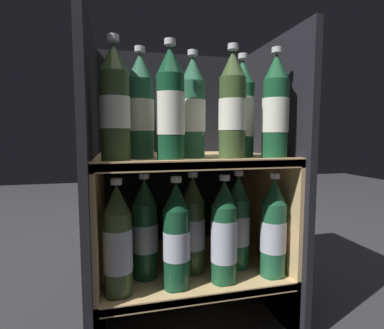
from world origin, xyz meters
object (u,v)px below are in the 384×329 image
bottle_upper_front_1 (170,107)px  bottle_upper_back_0 (141,109)px  bottle_lower_front_3 (273,230)px  bottle_lower_back_1 (193,227)px  bottle_upper_front_3 (275,109)px  bottle_upper_back_1 (194,110)px  bottle_upper_front_0 (115,105)px  bottle_lower_front_0 (118,244)px  bottle_lower_back_0 (145,231)px  bottle_lower_front_1 (176,238)px  bottle_upper_front_2 (232,108)px  bottle_upper_back_2 (242,111)px  bottle_lower_back_2 (238,224)px  bottle_lower_front_2 (224,235)px

bottle_upper_front_1 → bottle_upper_back_0: same height
bottle_lower_front_3 → bottle_lower_back_1: bearing=159.4°
bottle_upper_front_3 → bottle_upper_back_1: bearing=158.8°
bottle_upper_back_1 → bottle_lower_front_3: 0.40m
bottle_upper_front_0 → bottle_lower_front_0: size_ratio=1.00×
bottle_lower_back_0 → bottle_upper_back_1: bearing=-0.0°
bottle_upper_front_0 → bottle_lower_front_3: size_ratio=1.00×
bottle_upper_back_1 → bottle_lower_front_1: 0.35m
bottle_upper_front_2 → bottle_lower_front_1: (-0.15, 0.00, -0.33)m
bottle_upper_front_3 → bottle_lower_front_3: bottle_upper_front_3 is taller
bottle_upper_back_0 → bottle_upper_back_2: same height
bottle_upper_front_3 → bottle_upper_front_0: bearing=180.0°
bottle_upper_back_2 → bottle_lower_front_0: bearing=-167.5°
bottle_lower_front_1 → bottle_lower_back_2: size_ratio=1.00×
bottle_lower_front_1 → bottle_upper_front_1: bearing=-180.0°
bottle_upper_back_1 → bottle_lower_front_3: size_ratio=1.00×
bottle_upper_back_1 → bottle_upper_back_2: bearing=0.0°
bottle_lower_front_2 → bottle_lower_front_1: bearing=180.0°
bottle_upper_back_0 → bottle_lower_front_0: size_ratio=1.00×
bottle_upper_front_1 → bottle_upper_back_1: bearing=44.3°
bottle_upper_front_0 → bottle_upper_back_0: 0.10m
bottle_lower_back_0 → bottle_lower_back_2: size_ratio=1.00×
bottle_lower_back_0 → bottle_lower_back_1: bearing=-0.0°
bottle_upper_front_1 → bottle_upper_front_3: (0.28, 0.00, 0.00)m
bottle_upper_front_0 → bottle_lower_back_0: size_ratio=1.00×
bottle_lower_front_2 → bottle_upper_back_1: bearing=128.1°
bottle_upper_front_1 → bottle_lower_front_2: (0.14, 0.00, -0.33)m
bottle_upper_front_3 → bottle_lower_back_2: size_ratio=1.00×
bottle_upper_front_2 → bottle_lower_back_0: bearing=160.4°
bottle_upper_front_1 → bottle_lower_back_1: bearing=45.3°
bottle_upper_front_1 → bottle_upper_front_3: 0.28m
bottle_upper_front_2 → bottle_lower_front_2: (-0.02, -0.00, -0.33)m
bottle_lower_back_2 → bottle_upper_front_1: bearing=-159.9°
bottle_lower_front_2 → bottle_lower_front_3: (0.14, -0.00, 0.00)m
bottle_lower_front_1 → bottle_lower_back_1: 0.10m
bottle_upper_back_0 → bottle_lower_front_0: (-0.07, -0.08, -0.33)m
bottle_upper_front_2 → bottle_upper_back_2: same height
bottle_upper_back_2 → bottle_upper_back_1: bearing=180.0°
bottle_lower_front_3 → bottle_lower_back_0: (-0.35, 0.08, 0.00)m
bottle_upper_front_2 → bottle_upper_back_0: bearing=160.9°
bottle_upper_back_1 → bottle_lower_back_2: bottle_upper_back_1 is taller
bottle_lower_front_2 → bottle_lower_back_1: (-0.06, 0.08, 0.00)m
bottle_lower_front_1 → bottle_upper_back_1: bearing=49.4°
bottle_upper_front_2 → bottle_lower_back_0: 0.41m
bottle_upper_back_1 → bottle_upper_back_2: 0.14m
bottle_upper_back_1 → bottle_lower_back_2: size_ratio=1.00×
bottle_upper_front_2 → bottle_lower_front_1: bottle_upper_front_2 is taller
bottle_upper_back_2 → bottle_lower_front_0: bottle_upper_back_2 is taller
bottle_upper_front_3 → bottle_lower_front_1: 0.43m
bottle_upper_front_0 → bottle_upper_back_2: (0.35, 0.08, -0.00)m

